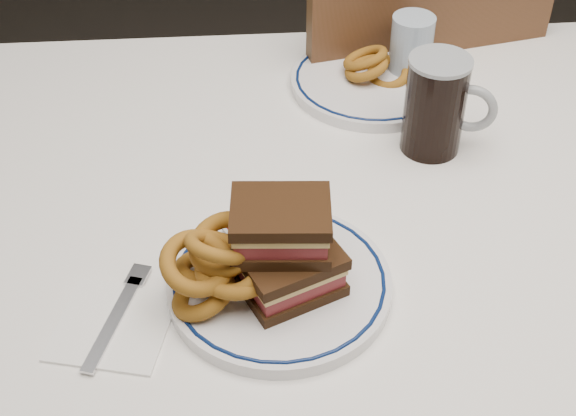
{
  "coord_description": "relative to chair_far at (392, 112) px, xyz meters",
  "views": [
    {
      "loc": [
        -0.19,
        -0.91,
        1.48
      ],
      "look_at": [
        -0.14,
        -0.17,
        0.84
      ],
      "focal_mm": 50.0,
      "sensor_mm": 36.0,
      "label": 1
    }
  ],
  "objects": [
    {
      "name": "main_plate",
      "position": [
        -0.28,
        -0.69,
        0.23
      ],
      "size": [
        0.28,
        0.28,
        0.02
      ],
      "color": "silver",
      "rests_on": "dining_table"
    },
    {
      "name": "beer_mug",
      "position": [
        -0.03,
        -0.41,
        0.29
      ],
      "size": [
        0.13,
        0.09,
        0.15
      ],
      "color": "black",
      "rests_on": "dining_table"
    },
    {
      "name": "reuben_sandwich",
      "position": [
        -0.27,
        -0.7,
        0.29
      ],
      "size": [
        0.14,
        0.13,
        0.12
      ],
      "color": "black",
      "rests_on": "main_plate"
    },
    {
      "name": "ketchup_ramekin",
      "position": [
        -0.32,
        -0.62,
        0.25
      ],
      "size": [
        0.06,
        0.06,
        0.03
      ],
      "color": "silver",
      "rests_on": "main_plate"
    },
    {
      "name": "chair_far",
      "position": [
        0.0,
        0.0,
        0.0
      ],
      "size": [
        0.54,
        0.54,
        0.98
      ],
      "color": "#3F2A14",
      "rests_on": "floor"
    },
    {
      "name": "napkin_fork",
      "position": [
        -0.48,
        -0.73,
        0.22
      ],
      "size": [
        0.16,
        0.18,
        0.01
      ],
      "color": "white",
      "rests_on": "dining_table"
    },
    {
      "name": "water_glass",
      "position": [
        -0.03,
        -0.21,
        0.27
      ],
      "size": [
        0.07,
        0.07,
        0.11
      ],
      "primitive_type": "cylinder",
      "color": "#9CB1C9",
      "rests_on": "dining_table"
    },
    {
      "name": "onion_rings_far",
      "position": [
        -0.09,
        -0.23,
        0.25
      ],
      "size": [
        0.12,
        0.09,
        0.08
      ],
      "color": "brown",
      "rests_on": "far_plate"
    },
    {
      "name": "dining_table",
      "position": [
        -0.13,
        -0.47,
        0.11
      ],
      "size": [
        1.27,
        0.87,
        0.75
      ],
      "color": "white",
      "rests_on": "floor"
    },
    {
      "name": "far_plate",
      "position": [
        -0.1,
        -0.24,
        0.23
      ],
      "size": [
        0.27,
        0.27,
        0.02
      ],
      "color": "silver",
      "rests_on": "dining_table"
    },
    {
      "name": "onion_rings_main",
      "position": [
        -0.35,
        -0.7,
        0.28
      ],
      "size": [
        0.14,
        0.13,
        0.13
      ],
      "color": "brown",
      "rests_on": "main_plate"
    }
  ]
}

